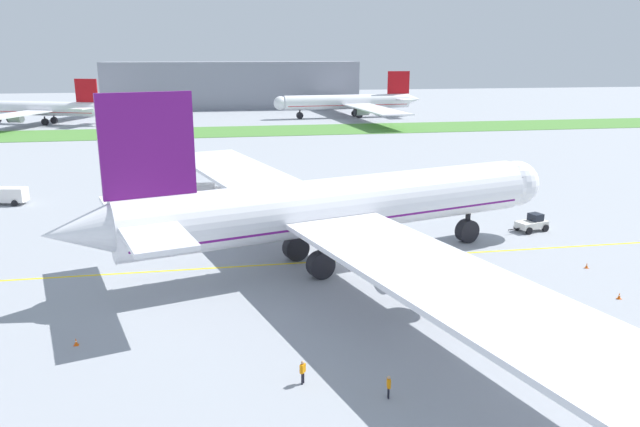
# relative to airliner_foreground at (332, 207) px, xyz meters

# --- Properties ---
(ground_plane) EXTENTS (600.00, 600.00, 0.00)m
(ground_plane) POSITION_rel_airliner_foreground_xyz_m (1.97, -1.09, -6.19)
(ground_plane) COLOR #9399A0
(ground_plane) RESTS_ON ground
(apron_taxi_line) EXTENTS (280.00, 0.36, 0.01)m
(apron_taxi_line) POSITION_rel_airliner_foreground_xyz_m (1.97, 1.07, -6.19)
(apron_taxi_line) COLOR yellow
(apron_taxi_line) RESTS_ON ground
(grass_median_strip) EXTENTS (320.00, 24.00, 0.10)m
(grass_median_strip) POSITION_rel_airliner_foreground_xyz_m (1.97, 112.94, -6.14)
(grass_median_strip) COLOR #4C8438
(grass_median_strip) RESTS_ON ground
(airliner_foreground) EXTENTS (53.16, 85.35, 18.23)m
(airliner_foreground) POSITION_rel_airliner_foreground_xyz_m (0.00, 0.00, 0.00)
(airliner_foreground) COLOR white
(airliner_foreground) RESTS_ON ground
(pushback_tug) EXTENTS (5.73, 3.25, 2.16)m
(pushback_tug) POSITION_rel_airliner_foreground_xyz_m (26.86, 7.78, -5.21)
(pushback_tug) COLOR white
(pushback_tug) RESTS_ON ground
(ground_crew_wingwalker_port) EXTENTS (0.29, 0.55, 1.58)m
(ground_crew_wingwalker_port) POSITION_rel_airliner_foreground_xyz_m (-1.37, -25.50, -5.23)
(ground_crew_wingwalker_port) COLOR black
(ground_crew_wingwalker_port) RESTS_ON ground
(ground_crew_marshaller_front) EXTENTS (0.45, 0.48, 1.60)m
(ground_crew_marshaller_front) POSITION_rel_airliner_foreground_xyz_m (12.53, -4.83, -5.22)
(ground_crew_marshaller_front) COLOR black
(ground_crew_marshaller_front) RESTS_ON ground
(ground_crew_wingwalker_starboard) EXTENTS (0.46, 0.50, 1.68)m
(ground_crew_wingwalker_starboard) POSITION_rel_airliner_foreground_xyz_m (-6.52, -22.80, -5.17)
(ground_crew_wingwalker_starboard) COLOR black
(ground_crew_wingwalker_starboard) RESTS_ON ground
(traffic_cone_near_nose) EXTENTS (0.36, 0.36, 0.58)m
(traffic_cone_near_nose) POSITION_rel_airliner_foreground_xyz_m (23.67, -13.52, -5.91)
(traffic_cone_near_nose) COLOR #F2590C
(traffic_cone_near_nose) RESTS_ON ground
(traffic_cone_port_wing) EXTENTS (0.36, 0.36, 0.58)m
(traffic_cone_port_wing) POSITION_rel_airliner_foreground_xyz_m (25.58, -5.69, -5.91)
(traffic_cone_port_wing) COLOR #F2590C
(traffic_cone_port_wing) RESTS_ON ground
(traffic_cone_starboard_wing) EXTENTS (0.36, 0.36, 0.58)m
(traffic_cone_starboard_wing) POSITION_rel_airliner_foreground_xyz_m (-22.60, -14.34, -5.91)
(traffic_cone_starboard_wing) COLOR #F2590C
(traffic_cone_starboard_wing) RESTS_ON ground
(service_truck_baggage_loader) EXTENTS (4.95, 2.73, 2.69)m
(service_truck_baggage_loader) POSITION_rel_airliner_foreground_xyz_m (-12.99, 30.35, -4.73)
(service_truck_baggage_loader) COLOR white
(service_truck_baggage_loader) RESTS_ON ground
(service_truck_fuel_bowser) EXTENTS (6.45, 3.46, 2.48)m
(service_truck_fuel_bowser) POSITION_rel_airliner_foreground_xyz_m (-41.81, 33.88, -4.80)
(service_truck_fuel_bowser) COLOR white
(service_truck_fuel_bowser) RESTS_ON ground
(parked_airliner_far_left) EXTENTS (44.73, 73.66, 13.89)m
(parked_airliner_far_left) POSITION_rel_airliner_foreground_xyz_m (-63.00, 141.41, -1.48)
(parked_airliner_far_left) COLOR white
(parked_airliner_far_left) RESTS_ON ground
(parked_airliner_far_centre) EXTENTS (51.81, 83.51, 15.31)m
(parked_airliner_far_centre) POSITION_rel_airliner_foreground_xyz_m (34.80, 144.30, -0.99)
(parked_airliner_far_centre) COLOR white
(parked_airliner_far_centre) RESTS_ON ground
(terminal_building) EXTENTS (97.57, 20.00, 18.00)m
(terminal_building) POSITION_rel_airliner_foreground_xyz_m (-2.75, 187.14, 2.81)
(terminal_building) COLOR gray
(terminal_building) RESTS_ON ground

